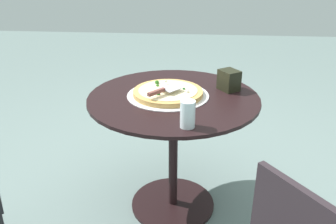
# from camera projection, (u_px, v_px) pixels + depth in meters

# --- Properties ---
(ground_plane) EXTENTS (10.00, 10.00, 0.00)m
(ground_plane) POSITION_uv_depth(u_px,v_px,m) (173.00, 204.00, 2.17)
(ground_plane) COLOR slate
(patio_table) EXTENTS (0.92, 0.92, 0.72)m
(patio_table) POSITION_uv_depth(u_px,v_px,m) (173.00, 128.00, 1.95)
(patio_table) COLOR black
(patio_table) RESTS_ON ground
(pizza_on_tray) EXTENTS (0.44, 0.44, 0.05)m
(pizza_on_tray) POSITION_uv_depth(u_px,v_px,m) (168.00, 93.00, 1.87)
(pizza_on_tray) COLOR silver
(pizza_on_tray) RESTS_ON patio_table
(pizza_server) EXTENTS (0.17, 0.19, 0.02)m
(pizza_server) POSITION_uv_depth(u_px,v_px,m) (164.00, 90.00, 1.80)
(pizza_server) COLOR silver
(pizza_server) RESTS_ON pizza_on_tray
(drinking_cup) EXTENTS (0.07, 0.07, 0.12)m
(drinking_cup) POSITION_uv_depth(u_px,v_px,m) (188.00, 114.00, 1.51)
(drinking_cup) COLOR white
(drinking_cup) RESTS_ON patio_table
(napkin_dispenser) EXTENTS (0.13, 0.14, 0.11)m
(napkin_dispenser) POSITION_uv_depth(u_px,v_px,m) (229.00, 80.00, 1.93)
(napkin_dispenser) COLOR black
(napkin_dispenser) RESTS_ON patio_table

